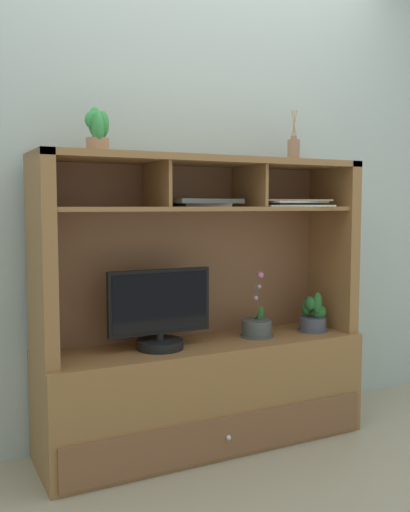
{
  "coord_description": "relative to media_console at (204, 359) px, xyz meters",
  "views": [
    {
      "loc": [
        -1.23,
        -2.42,
        1.16
      ],
      "look_at": [
        0.0,
        0.0,
        0.92
      ],
      "focal_mm": 40.11,
      "sensor_mm": 36.0,
      "label": 1
    }
  ],
  "objects": [
    {
      "name": "magazine_stack_left",
      "position": [
        -0.02,
        0.02,
        0.76
      ],
      "size": [
        0.38,
        0.29,
        0.04
      ],
      "color": "gray",
      "rests_on": "media_console"
    },
    {
      "name": "back_wall",
      "position": [
        0.0,
        0.24,
        0.98
      ],
      "size": [
        6.0,
        0.02,
        2.8
      ],
      "primitive_type": "cube",
      "color": "#ABB9B4",
      "rests_on": "ground"
    },
    {
      "name": "potted_fern",
      "position": [
        0.62,
        -0.05,
        0.16
      ],
      "size": [
        0.16,
        0.16,
        0.21
      ],
      "color": "#454857",
      "rests_on": "media_console"
    },
    {
      "name": "magazine_stack_centre",
      "position": [
        0.47,
        -0.05,
        0.75
      ],
      "size": [
        0.4,
        0.28,
        0.04
      ],
      "color": "beige",
      "rests_on": "media_console"
    },
    {
      "name": "floor_plane",
      "position": [
        0.0,
        -0.01,
        -0.43
      ],
      "size": [
        6.0,
        6.0,
        0.02
      ],
      "primitive_type": "cube",
      "color": "tan",
      "rests_on": "ground"
    },
    {
      "name": "potted_succulent",
      "position": [
        -0.52,
        -0.01,
        1.06
      ],
      "size": [
        0.11,
        0.12,
        0.2
      ],
      "color": "#AA7856",
      "rests_on": "media_console"
    },
    {
      "name": "potted_orchid",
      "position": [
        0.28,
        -0.03,
        0.13
      ],
      "size": [
        0.17,
        0.17,
        0.33
      ],
      "color": "#474E4B",
      "rests_on": "media_console"
    },
    {
      "name": "diffuser_bottle",
      "position": [
        0.52,
        0.01,
        1.03
      ],
      "size": [
        0.06,
        0.06,
        0.26
      ],
      "color": "#956E53",
      "rests_on": "media_console"
    },
    {
      "name": "tv_monitor",
      "position": [
        -0.25,
        -0.03,
        0.25
      ],
      "size": [
        0.49,
        0.22,
        0.37
      ],
      "color": "black",
      "rests_on": "media_console"
    },
    {
      "name": "media_console",
      "position": [
        0.0,
        0.0,
        0.0
      ],
      "size": [
        1.59,
        0.46,
        1.39
      ],
      "color": "olive",
      "rests_on": "ground"
    }
  ]
}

